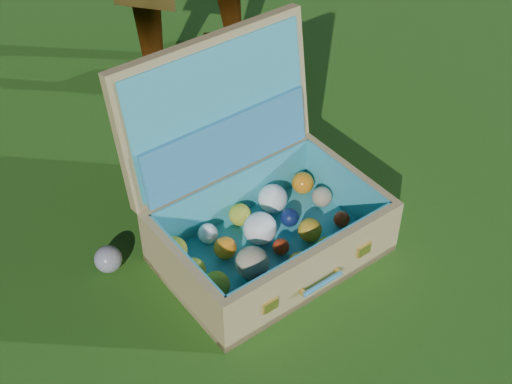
% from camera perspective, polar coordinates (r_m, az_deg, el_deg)
% --- Properties ---
extents(ground, '(60.00, 60.00, 0.00)m').
position_cam_1_polar(ground, '(1.86, -0.57, -3.58)').
color(ground, '#215114').
rests_on(ground, ground).
extents(stray_ball, '(0.07, 0.07, 0.07)m').
position_cam_1_polar(stray_ball, '(1.79, -11.74, -5.28)').
color(stray_ball, '#4570B3').
rests_on(stray_ball, ground).
extents(suitcase, '(0.57, 0.49, 0.51)m').
position_cam_1_polar(suitcase, '(1.75, -0.26, -0.54)').
color(suitcase, tan).
rests_on(suitcase, ground).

